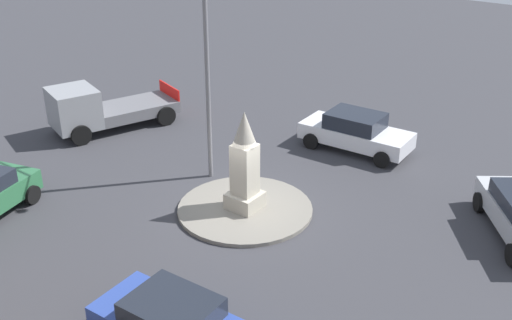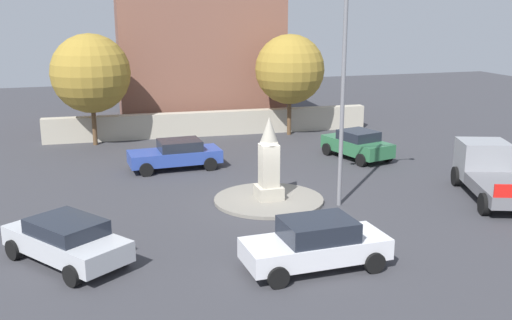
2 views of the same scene
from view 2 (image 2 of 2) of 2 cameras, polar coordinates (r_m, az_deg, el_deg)
The scene contains 13 objects.
ground_plane at distance 24.06m, azimuth 1.23°, elevation -3.98°, with size 80.00×80.00×0.00m, color #38383D.
traffic_island at distance 24.04m, azimuth 1.23°, elevation -3.83°, with size 4.42×4.42×0.13m, color gray.
monument at distance 23.59m, azimuth 1.25°, elevation -0.13°, with size 1.01×1.01×3.34m.
streetlamp at distance 22.72m, azimuth 8.40°, elevation 8.39°, with size 3.61×0.28×8.75m.
car_white_waiting at distance 17.96m, azimuth 5.77°, elevation -7.96°, with size 4.41×2.09×1.54m.
car_blue_parked_left at distance 28.90m, azimuth -7.68°, elevation 0.57°, with size 4.45×2.11×1.41m.
car_silver_passing at distance 19.15m, azimuth -17.72°, elevation -7.27°, with size 3.93×4.52×1.40m.
car_green_parked_right at distance 31.03m, azimuth 9.68°, elevation 1.51°, with size 2.73×4.17×1.48m.
truck_grey_near_island at distance 26.53m, azimuth 21.50°, elevation -1.06°, with size 3.67×5.64×2.04m.
stone_boundary_wall at distance 36.37m, azimuth -4.27°, elevation 3.52°, with size 19.69×0.70×1.45m, color #B2AA99.
corner_building at distance 41.41m, azimuth -5.73°, elevation 9.84°, with size 10.47×8.28×8.63m, color brown.
tree_near_wall at distance 36.01m, azimuth 3.26°, elevation 8.67°, with size 4.16×4.16×6.07m.
tree_mid_cluster at distance 34.39m, azimuth -15.56°, elevation 7.99°, with size 4.37×4.37×6.23m.
Camera 2 is at (-7.04, -21.71, 7.63)m, focal length 41.74 mm.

